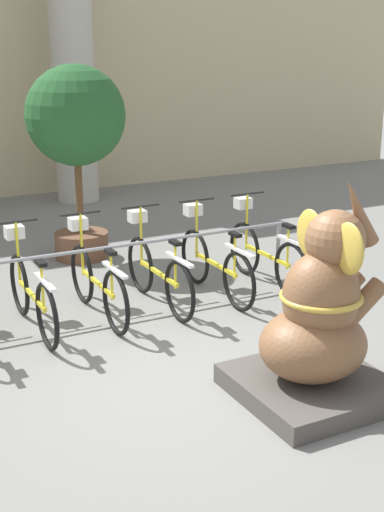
% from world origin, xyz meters
% --- Properties ---
extents(ground_plane, '(60.00, 60.00, 0.00)m').
position_xyz_m(ground_plane, '(0.00, 0.00, 0.00)').
color(ground_plane, slate).
extents(column_right, '(0.97, 0.97, 5.16)m').
position_xyz_m(column_right, '(1.69, 7.60, 2.62)').
color(column_right, '#BCB7A8').
rests_on(column_right, ground_plane).
extents(bike_rack, '(5.08, 0.05, 0.77)m').
position_xyz_m(bike_rack, '(-0.06, 1.95, 0.63)').
color(bike_rack, gray).
rests_on(bike_rack, ground_plane).
extents(bicycle_2, '(0.48, 1.77, 1.10)m').
position_xyz_m(bicycle_2, '(-0.80, 1.81, 0.42)').
color(bicycle_2, black).
rests_on(bicycle_2, ground_plane).
extents(bicycle_3, '(0.48, 1.77, 1.10)m').
position_xyz_m(bicycle_3, '(-0.06, 1.85, 0.42)').
color(bicycle_3, black).
rests_on(bicycle_3, ground_plane).
extents(bicycle_4, '(0.48, 1.77, 1.10)m').
position_xyz_m(bicycle_4, '(0.69, 1.85, 0.42)').
color(bicycle_4, black).
rests_on(bicycle_4, ground_plane).
extents(bicycle_5, '(0.48, 1.77, 1.10)m').
position_xyz_m(bicycle_5, '(1.44, 1.84, 0.42)').
color(bicycle_5, black).
rests_on(bicycle_5, ground_plane).
extents(bicycle_6, '(0.48, 1.77, 1.10)m').
position_xyz_m(bicycle_6, '(2.18, 1.86, 0.42)').
color(bicycle_6, black).
rests_on(bicycle_6, ground_plane).
extents(elephant_statue, '(1.25, 1.25, 1.93)m').
position_xyz_m(elephant_statue, '(0.99, -0.77, 0.65)').
color(elephant_statue, '#4C4742').
rests_on(elephant_statue, ground_plane).
extents(potted_tree, '(1.35, 1.35, 2.67)m').
position_xyz_m(potted_tree, '(0.52, 4.05, 1.85)').
color(potted_tree, brown).
rests_on(potted_tree, ground_plane).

